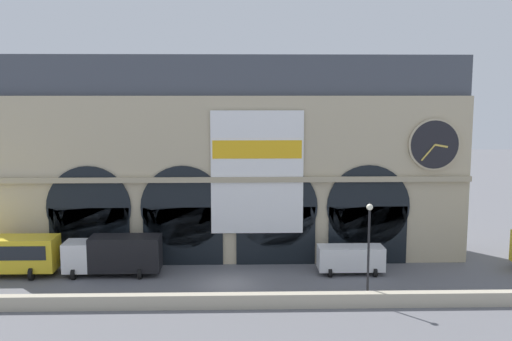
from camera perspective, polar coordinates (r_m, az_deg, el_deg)
ground_plane at (r=45.00m, az=-2.69°, el=-10.96°), size 200.00×200.00×0.00m
quay_parapet_wall at (r=40.15m, az=-2.84°, el=-12.57°), size 90.00×0.70×0.98m
station_building at (r=50.66m, az=-2.54°, el=0.98°), size 40.07×5.80×17.38m
box_truck_midwest at (r=47.80m, az=-13.64°, el=-7.91°), size 7.50×2.91×3.12m
van_mideast at (r=47.62m, az=9.20°, el=-8.42°), size 5.20×2.48×2.20m
street_lamp_quayside at (r=40.66m, az=10.93°, el=-6.66°), size 0.44×0.44×6.90m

